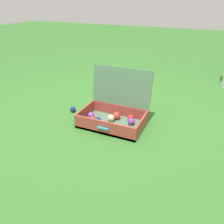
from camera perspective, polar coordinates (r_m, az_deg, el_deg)
The scene contains 3 objects.
ground_plane at distance 2.36m, azimuth -1.49°, elevation -2.04°, with size 16.00×16.00×0.00m, color #336B28.
open_suitcase at distance 2.25m, azimuth 0.54°, elevation -0.09°, with size 0.63×0.49×0.52m.
stray_ball_on_grass at distance 2.54m, azimuth -9.88°, elevation 0.66°, with size 0.06×0.06×0.06m, color navy.
Camera 1 is at (0.89, -1.85, 1.16)m, focal length 36.11 mm.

